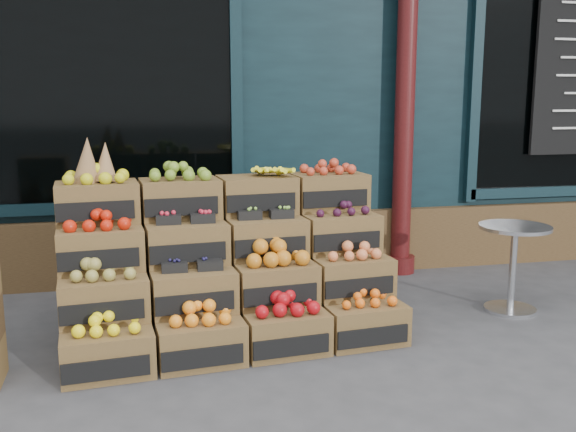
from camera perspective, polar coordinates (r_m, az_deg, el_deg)
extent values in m
plane|color=#3B3B3D|center=(4.10, 4.97, -13.43)|extent=(60.00, 60.00, 0.00)
cube|color=black|center=(8.88, -5.16, 15.27)|extent=(12.00, 6.00, 4.80)
cube|color=black|center=(5.93, -1.34, 8.96)|extent=(12.00, 0.12, 3.00)
cube|color=#4A351D|center=(6.02, -1.16, -2.55)|extent=(12.00, 0.18, 0.60)
cube|color=black|center=(5.77, -17.30, 10.94)|extent=(2.40, 0.06, 2.00)
cylinder|color=#400E0F|center=(6.09, 10.35, 9.78)|extent=(0.18, 0.18, 3.20)
cube|color=brown|center=(4.13, -15.73, -11.57)|extent=(0.58, 0.43, 0.27)
cube|color=black|center=(3.96, -15.59, -13.01)|extent=(0.50, 0.06, 0.12)
cube|color=yellow|center=(4.07, -15.85, -9.22)|extent=(0.46, 0.33, 0.09)
cube|color=brown|center=(4.18, -7.82, -10.99)|extent=(0.58, 0.43, 0.27)
cube|color=black|center=(4.01, -7.30, -12.38)|extent=(0.50, 0.06, 0.12)
cube|color=orange|center=(4.12, -7.89, -8.60)|extent=(0.46, 0.33, 0.10)
cube|color=brown|center=(4.31, -0.27, -10.25)|extent=(0.58, 0.43, 0.27)
cube|color=black|center=(4.14, 0.58, -11.54)|extent=(0.50, 0.06, 0.12)
cube|color=#A20B11|center=(4.24, -0.27, -7.87)|extent=(0.46, 0.33, 0.10)
cube|color=brown|center=(4.50, 6.71, -9.40)|extent=(0.58, 0.43, 0.27)
cube|color=black|center=(4.34, 7.82, -10.58)|extent=(0.50, 0.06, 0.12)
cube|color=orange|center=(4.44, 6.76, -7.30)|extent=(0.46, 0.33, 0.07)
cube|color=brown|center=(4.26, -16.03, -7.03)|extent=(0.58, 0.43, 0.27)
cube|color=black|center=(4.08, -15.92, -8.22)|extent=(0.50, 0.06, 0.12)
cube|color=olive|center=(4.21, -16.16, -4.66)|extent=(0.46, 0.33, 0.09)
cube|color=brown|center=(4.31, -8.45, -6.52)|extent=(0.58, 0.43, 0.27)
cube|color=black|center=(4.13, -7.98, -7.68)|extent=(0.50, 0.06, 0.12)
cube|color=#19153C|center=(4.27, -8.51, -4.57)|extent=(0.46, 0.33, 0.03)
cube|color=brown|center=(4.43, -1.18, -5.94)|extent=(0.58, 0.43, 0.27)
cube|color=black|center=(4.25, -0.39, -7.02)|extent=(0.50, 0.06, 0.12)
cube|color=#BD6A17|center=(4.37, -1.19, -3.43)|extent=(0.46, 0.33, 0.13)
cube|color=brown|center=(4.61, 5.60, -5.30)|extent=(0.58, 0.43, 0.27)
cube|color=black|center=(4.45, 6.62, -6.30)|extent=(0.50, 0.06, 0.12)
cube|color=#DB703F|center=(4.57, 5.64, -3.13)|extent=(0.46, 0.33, 0.09)
cube|color=brown|center=(4.41, -16.32, -2.77)|extent=(0.58, 0.43, 0.27)
cube|color=black|center=(4.22, -16.22, -3.73)|extent=(0.50, 0.06, 0.12)
cube|color=#BC1A08|center=(4.37, -16.44, -0.44)|extent=(0.46, 0.33, 0.09)
cube|color=brown|center=(4.46, -9.03, -2.33)|extent=(0.58, 0.43, 0.27)
cube|color=black|center=(4.27, -8.61, -3.27)|extent=(0.50, 0.06, 0.12)
cube|color=#BC2235|center=(4.43, -9.09, -0.38)|extent=(0.46, 0.33, 0.04)
cube|color=brown|center=(4.57, -2.01, -1.88)|extent=(0.58, 0.43, 0.27)
cube|color=black|center=(4.39, -1.30, -2.76)|extent=(0.50, 0.06, 0.12)
cube|color=#77AA3D|center=(4.54, -2.03, -0.01)|extent=(0.46, 0.33, 0.03)
cube|color=brown|center=(4.75, 4.56, -1.42)|extent=(0.58, 0.43, 0.27)
cube|color=black|center=(4.58, 5.51, -2.25)|extent=(0.50, 0.06, 0.12)
cube|color=#300E25|center=(4.72, 4.59, 0.60)|extent=(0.46, 0.33, 0.07)
cube|color=brown|center=(4.59, -16.58, 1.19)|extent=(0.58, 0.43, 0.27)
cube|color=black|center=(4.39, -16.49, 0.43)|extent=(0.50, 0.06, 0.12)
cube|color=gold|center=(4.56, -16.70, 3.45)|extent=(0.46, 0.33, 0.09)
cube|color=brown|center=(4.63, -9.57, 1.57)|extent=(0.58, 0.43, 0.27)
cube|color=black|center=(4.44, -9.18, 0.83)|extent=(0.50, 0.06, 0.12)
cube|color=olive|center=(4.61, -9.64, 3.81)|extent=(0.46, 0.33, 0.09)
cube|color=brown|center=(4.74, -2.79, 1.91)|extent=(0.58, 0.43, 0.27)
cube|color=black|center=(4.56, -2.13, 1.21)|extent=(0.50, 0.06, 0.12)
cube|color=yellow|center=(4.72, -2.81, 4.05)|extent=(0.46, 0.33, 0.08)
cube|color=brown|center=(4.92, 3.59, 2.21)|extent=(0.58, 0.43, 0.27)
cube|color=black|center=(4.74, 4.47, 1.55)|extent=(0.50, 0.06, 0.12)
cube|color=#B63922|center=(4.89, 3.62, 4.26)|extent=(0.46, 0.33, 0.08)
cube|color=#4A351D|center=(4.44, -4.71, -9.60)|extent=(2.27, 0.59, 0.27)
cube|color=#4A351D|center=(4.61, -5.39, -7.06)|extent=(2.27, 0.59, 0.54)
cube|color=#4A351D|center=(4.79, -6.01, -4.71)|extent=(2.27, 0.59, 0.82)
cone|color=olive|center=(4.55, -17.43, 4.80)|extent=(0.19, 0.19, 0.31)
cone|color=olive|center=(4.59, -15.94, 4.66)|extent=(0.17, 0.17, 0.27)
cylinder|color=silver|center=(5.41, 19.12, -7.82)|extent=(0.40, 0.40, 0.03)
cylinder|color=silver|center=(5.32, 19.33, -4.51)|extent=(0.05, 0.05, 0.66)
cylinder|color=silver|center=(5.24, 19.55, -0.95)|extent=(0.55, 0.55, 0.03)
imported|color=#18551E|center=(6.26, -16.84, 4.00)|extent=(0.86, 0.73, 2.00)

